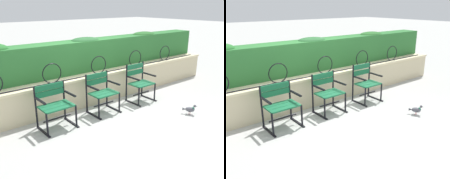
# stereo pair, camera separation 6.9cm
# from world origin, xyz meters

# --- Properties ---
(ground_plane) EXTENTS (60.00, 60.00, 0.00)m
(ground_plane) POSITION_xyz_m (0.00, 0.00, 0.00)
(ground_plane) COLOR #ADADA8
(stone_wall) EXTENTS (8.15, 0.41, 0.69)m
(stone_wall) POSITION_xyz_m (0.00, 0.93, 0.35)
(stone_wall) COLOR beige
(stone_wall) RESTS_ON ground
(iron_arch_fence) EXTENTS (7.60, 0.02, 0.42)m
(iron_arch_fence) POSITION_xyz_m (-0.32, 0.85, 0.87)
(iron_arch_fence) COLOR black
(iron_arch_fence) RESTS_ON stone_wall
(hedge_row) EXTENTS (7.99, 0.54, 0.84)m
(hedge_row) POSITION_xyz_m (-0.02, 1.37, 1.08)
(hedge_row) COLOR #2D7033
(hedge_row) RESTS_ON stone_wall
(park_chair_left) EXTENTS (0.64, 0.53, 0.83)m
(park_chair_left) POSITION_xyz_m (-1.20, 0.35, 0.46)
(park_chair_left) COLOR #19663D
(park_chair_left) RESTS_ON ground
(park_chair_centre) EXTENTS (0.60, 0.53, 0.84)m
(park_chair_centre) POSITION_xyz_m (-0.09, 0.36, 0.46)
(park_chair_centre) COLOR #19663D
(park_chair_centre) RESTS_ON ground
(park_chair_right) EXTENTS (0.57, 0.52, 0.90)m
(park_chair_right) POSITION_xyz_m (1.02, 0.33, 0.47)
(park_chair_right) COLOR #19663D
(park_chair_right) RESTS_ON ground
(pigeon_near_chairs) EXTENTS (0.20, 0.26, 0.22)m
(pigeon_near_chairs) POSITION_xyz_m (1.28, -0.93, 0.11)
(pigeon_near_chairs) COLOR #5B5B66
(pigeon_near_chairs) RESTS_ON ground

